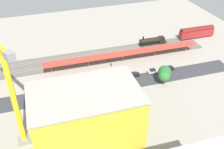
{
  "coord_description": "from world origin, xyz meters",
  "views": [
    {
      "loc": [
        27.94,
        85.67,
        62.47
      ],
      "look_at": [
        0.43,
        2.97,
        4.2
      ],
      "focal_mm": 43.33,
      "sensor_mm": 36.0,
      "label": 1
    }
  ],
  "objects": [
    {
      "name": "construction_roof_slab",
      "position": [
        16.7,
        28.15,
        17.64
      ],
      "size": [
        31.48,
        20.09,
        0.4
      ],
      "primitive_type": "cube",
      "rotation": [
        0.0,
        0.0,
        -0.02
      ],
      "color": "#ADA89E",
      "rests_on": "construction_building"
    },
    {
      "name": "rail_bed",
      "position": [
        0.0,
        -19.26,
        0.0
      ],
      "size": [
        103.22,
        16.24,
        0.01
      ],
      "primitive_type": "cube",
      "rotation": [
        0.0,
        0.0,
        -0.02
      ],
      "color": "#665E54",
      "rests_on": "ground"
    },
    {
      "name": "construction_building",
      "position": [
        16.7,
        28.15,
        8.72
      ],
      "size": [
        30.86,
        19.47,
        17.44
      ],
      "primitive_type": "cube",
      "rotation": [
        0.0,
        0.0,
        -0.02
      ],
      "color": "yellow",
      "rests_on": "ground"
    },
    {
      "name": "passenger_coach",
      "position": [
        -54.14,
        -22.21,
        3.17
      ],
      "size": [
        19.0,
        3.47,
        6.04
      ],
      "color": "black",
      "rests_on": "ground"
    },
    {
      "name": "box_truck_1",
      "position": [
        28.58,
        14.23,
        1.74
      ],
      "size": [
        9.51,
        2.47,
        3.55
      ],
      "color": "black",
      "rests_on": "ground"
    },
    {
      "name": "ground_plane",
      "position": [
        0.0,
        0.0,
        0.0
      ],
      "size": [
        164.69,
        164.69,
        0.0
      ],
      "primitive_type": "plane",
      "color": "#9E998C",
      "rests_on": "ground"
    },
    {
      "name": "street_tree_2",
      "position": [
        -18.49,
        10.08,
        4.13
      ],
      "size": [
        4.63,
        4.63,
        6.46
      ],
      "color": "brown",
      "rests_on": "ground"
    },
    {
      "name": "locomotive",
      "position": [
        -29.55,
        -22.21,
        1.81
      ],
      "size": [
        14.03,
        3.09,
        5.1
      ],
      "color": "black",
      "rests_on": "ground"
    },
    {
      "name": "street_asphalt",
      "position": [
        0.0,
        4.29,
        0.0
      ],
      "size": [
        103.11,
        11.34,
        0.01
      ],
      "primitive_type": "cube",
      "rotation": [
        0.0,
        0.0,
        -0.02
      ],
      "color": "#38383D",
      "rests_on": "ground"
    },
    {
      "name": "box_truck_0",
      "position": [
        25.39,
        11.97,
        1.62
      ],
      "size": [
        9.74,
        3.44,
        3.31
      ],
      "color": "black",
      "rests_on": "ground"
    },
    {
      "name": "parked_car_0",
      "position": [
        -25.7,
        1.3,
        0.77
      ],
      "size": [
        4.12,
        1.97,
        1.73
      ],
      "color": "black",
      "rests_on": "ground"
    },
    {
      "name": "parked_car_4",
      "position": [
        5.95,
        0.64,
        0.78
      ],
      "size": [
        4.72,
        1.98,
        1.76
      ],
      "color": "black",
      "rests_on": "ground"
    },
    {
      "name": "platform_canopy_near",
      "position": [
        -9.48,
        -11.48,
        4.06
      ],
      "size": [
        70.02,
        6.07,
        4.27
      ],
      "color": "#C63D2D",
      "rests_on": "ground"
    },
    {
      "name": "street_tree_1",
      "position": [
        21.13,
        8.95,
        5.9
      ],
      "size": [
        6.0,
        6.0,
        8.92
      ],
      "color": "brown",
      "rests_on": "ground"
    },
    {
      "name": "track_rails",
      "position": [
        0.0,
        -19.26,
        0.18
      ],
      "size": [
        102.9,
        9.8,
        0.12
      ],
      "color": "#9E9EA8",
      "rests_on": "ground"
    },
    {
      "name": "traffic_light",
      "position": [
        -0.24,
        -0.1,
        4.8
      ],
      "size": [
        0.5,
        0.36,
        7.32
      ],
      "color": "#333333",
      "rests_on": "ground"
    },
    {
      "name": "parked_car_1",
      "position": [
        -18.0,
        1.27,
        0.83
      ],
      "size": [
        4.2,
        1.86,
        1.87
      ],
      "color": "black",
      "rests_on": "ground"
    },
    {
      "name": "parked_car_3",
      "position": [
        -1.71,
        1.07,
        0.83
      ],
      "size": [
        4.33,
        1.87,
        1.87
      ],
      "color": "black",
      "rests_on": "ground"
    },
    {
      "name": "parked_car_2",
      "position": [
        -9.75,
        1.07,
        0.77
      ],
      "size": [
        4.65,
        2.0,
        1.72
      ],
      "color": "black",
      "rests_on": "ground"
    },
    {
      "name": "street_tree_0",
      "position": [
        -19.12,
        8.98,
        5.0
      ],
      "size": [
        5.19,
        5.19,
        7.61
      ],
      "color": "brown",
      "rests_on": "ground"
    },
    {
      "name": "tower_crane",
      "position": [
        36.09,
        21.23,
        19.64
      ],
      "size": [
        12.73,
        25.26,
        32.8
      ],
      "color": "gray",
      "rests_on": "ground"
    }
  ]
}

